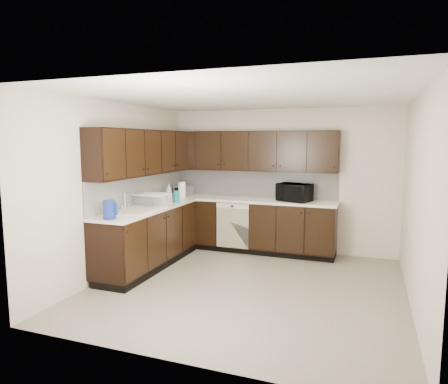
% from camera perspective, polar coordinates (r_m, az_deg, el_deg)
% --- Properties ---
extents(floor, '(4.00, 4.00, 0.00)m').
position_cam_1_polar(floor, '(5.53, 3.40, -13.31)').
color(floor, gray).
rests_on(floor, ground).
extents(ceiling, '(4.00, 4.00, 0.00)m').
position_cam_1_polar(ceiling, '(5.21, 3.61, 13.41)').
color(ceiling, white).
rests_on(ceiling, wall_back).
extents(wall_back, '(4.00, 0.02, 2.50)m').
position_cam_1_polar(wall_back, '(7.15, 8.11, 1.65)').
color(wall_back, beige).
rests_on(wall_back, floor).
extents(wall_left, '(0.02, 4.00, 2.50)m').
position_cam_1_polar(wall_left, '(6.10, -14.81, 0.51)').
color(wall_left, beige).
rests_on(wall_left, floor).
extents(wall_right, '(0.02, 4.00, 2.50)m').
position_cam_1_polar(wall_right, '(5.03, 25.87, -1.37)').
color(wall_right, beige).
rests_on(wall_right, floor).
extents(wall_front, '(4.00, 0.02, 2.50)m').
position_cam_1_polar(wall_front, '(3.38, -6.30, -4.60)').
color(wall_front, beige).
rests_on(wall_front, floor).
extents(lower_cabinets, '(3.00, 2.80, 0.90)m').
position_cam_1_polar(lower_cabinets, '(6.73, -2.09, -5.85)').
color(lower_cabinets, black).
rests_on(lower_cabinets, floor).
extents(countertop, '(3.03, 2.83, 0.04)m').
position_cam_1_polar(countertop, '(6.64, -2.13, -1.59)').
color(countertop, silver).
rests_on(countertop, lower_cabinets).
extents(backsplash, '(3.00, 2.80, 0.48)m').
position_cam_1_polar(backsplash, '(6.88, -3.09, 0.90)').
color(backsplash, '#B0AFAB').
rests_on(backsplash, countertop).
extents(upper_cabinets, '(3.00, 2.80, 0.70)m').
position_cam_1_polar(upper_cabinets, '(6.68, -2.60, 5.79)').
color(upper_cabinets, black).
rests_on(upper_cabinets, wall_back).
extents(dishwasher, '(0.58, 0.04, 0.78)m').
position_cam_1_polar(dishwasher, '(6.88, 1.23, -4.44)').
color(dishwasher, beige).
rests_on(dishwasher, lower_cabinets).
extents(sink, '(0.54, 0.82, 0.42)m').
position_cam_1_polar(sink, '(5.97, -12.25, -3.14)').
color(sink, beige).
rests_on(sink, countertop).
extents(microwave, '(0.62, 0.51, 0.30)m').
position_cam_1_polar(microwave, '(6.79, 10.01, -0.06)').
color(microwave, black).
rests_on(microwave, countertop).
extents(soap_bottle_a, '(0.12, 0.13, 0.22)m').
position_cam_1_polar(soap_bottle_a, '(6.29, -8.84, -0.99)').
color(soap_bottle_a, gray).
rests_on(soap_bottle_a, countertop).
extents(soap_bottle_b, '(0.11, 0.11, 0.26)m').
position_cam_1_polar(soap_bottle_b, '(7.06, -7.89, 0.12)').
color(soap_bottle_b, gray).
rests_on(soap_bottle_b, countertop).
extents(toaster_oven, '(0.34, 0.28, 0.20)m').
position_cam_1_polar(toaster_oven, '(7.43, -5.77, 0.25)').
color(toaster_oven, '#ABABAD').
rests_on(toaster_oven, countertop).
extents(storage_bin, '(0.57, 0.49, 0.19)m').
position_cam_1_polar(storage_bin, '(6.28, -10.10, -1.16)').
color(storage_bin, silver).
rests_on(storage_bin, countertop).
extents(blue_pitcher, '(0.19, 0.19, 0.25)m').
position_cam_1_polar(blue_pitcher, '(5.37, -16.06, -2.45)').
color(blue_pitcher, '#112D9C').
rests_on(blue_pitcher, countertop).
extents(teal_tumbler, '(0.12, 0.12, 0.20)m').
position_cam_1_polar(teal_tumbler, '(6.57, -6.82, -0.68)').
color(teal_tumbler, '#0C7C84').
rests_on(teal_tumbler, countertop).
extents(paper_towel_roll, '(0.16, 0.16, 0.29)m').
position_cam_1_polar(paper_towel_roll, '(7.09, -6.03, 0.27)').
color(paper_towel_roll, white).
rests_on(paper_towel_roll, countertop).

